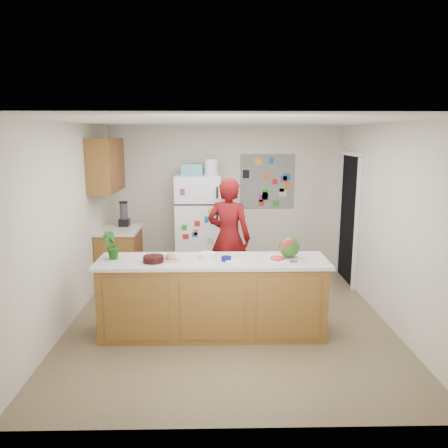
{
  "coord_description": "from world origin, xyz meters",
  "views": [
    {
      "loc": [
        -0.17,
        -5.39,
        2.33
      ],
      "look_at": [
        -0.05,
        0.2,
        1.2
      ],
      "focal_mm": 35.0,
      "sensor_mm": 36.0,
      "label": 1
    }
  ],
  "objects_px": {
    "person": "(229,238)",
    "cherry_bowl": "(153,259)",
    "watermelon": "(289,247)",
    "refrigerator": "(199,225)"
  },
  "relations": [
    {
      "from": "watermelon",
      "to": "cherry_bowl",
      "type": "bearing_deg",
      "value": -175.48
    },
    {
      "from": "refrigerator",
      "to": "cherry_bowl",
      "type": "bearing_deg",
      "value": -99.76
    },
    {
      "from": "watermelon",
      "to": "refrigerator",
      "type": "bearing_deg",
      "value": 116.15
    },
    {
      "from": "refrigerator",
      "to": "person",
      "type": "xyz_separation_m",
      "value": [
        0.48,
        -1.1,
        0.03
      ]
    },
    {
      "from": "refrigerator",
      "to": "watermelon",
      "type": "xyz_separation_m",
      "value": [
        1.15,
        -2.34,
        0.2
      ]
    },
    {
      "from": "cherry_bowl",
      "to": "person",
      "type": "bearing_deg",
      "value": 56.42
    },
    {
      "from": "person",
      "to": "cherry_bowl",
      "type": "distance_m",
      "value": 1.64
    },
    {
      "from": "watermelon",
      "to": "cherry_bowl",
      "type": "relative_size",
      "value": 1.03
    },
    {
      "from": "person",
      "to": "cherry_bowl",
      "type": "xyz_separation_m",
      "value": [
        -0.9,
        -1.36,
        0.08
      ]
    },
    {
      "from": "refrigerator",
      "to": "person",
      "type": "relative_size",
      "value": 0.97
    }
  ]
}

